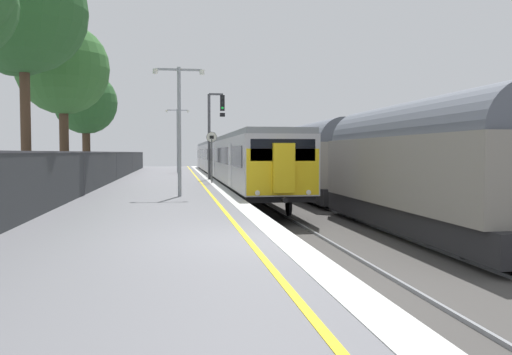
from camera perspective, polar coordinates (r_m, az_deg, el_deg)
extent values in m
cube|color=slate|center=(10.40, -12.86, -9.71)|extent=(6.40, 110.00, 1.00)
cube|color=silver|center=(10.50, 3.21, -6.71)|extent=(0.60, 110.00, 0.01)
cube|color=yellow|center=(10.37, -0.87, -6.83)|extent=(0.12, 110.00, 0.01)
cube|color=gray|center=(10.94, 8.34, -11.52)|extent=(0.07, 110.00, 0.08)
cube|color=gray|center=(11.43, 15.37, -10.96)|extent=(0.07, 110.00, 0.08)
cube|color=gray|center=(12.68, 26.17, -9.79)|extent=(0.07, 110.00, 0.08)
cube|color=#B7B7BC|center=(29.23, -1.17, 1.86)|extent=(2.80, 20.87, 2.30)
cube|color=black|center=(29.28, -1.17, -0.64)|extent=(2.64, 20.27, 0.25)
cube|color=gray|center=(29.24, -1.18, 4.35)|extent=(2.68, 20.87, 0.24)
cube|color=black|center=(29.07, -3.94, 2.44)|extent=(0.02, 19.27, 0.84)
cube|color=silver|center=(23.89, -2.89, 1.41)|extent=(0.03, 1.10, 1.90)
cube|color=silver|center=(34.28, -4.67, 1.82)|extent=(0.03, 1.10, 1.90)
cylinder|color=black|center=(21.48, -0.48, -3.20)|extent=(0.12, 0.84, 0.84)
cylinder|color=black|center=(21.75, 3.60, -3.13)|extent=(0.12, 0.84, 0.84)
cylinder|color=black|center=(37.00, -3.97, -0.70)|extent=(0.12, 0.84, 0.84)
cylinder|color=black|center=(37.16, -1.57, -0.68)|extent=(0.12, 0.84, 0.84)
cube|color=#B7B7BC|center=(50.59, -4.38, 2.24)|extent=(2.80, 20.87, 2.30)
cube|color=black|center=(50.61, -4.38, 0.79)|extent=(2.64, 20.27, 0.25)
cube|color=gray|center=(50.59, -4.39, 3.67)|extent=(2.68, 20.87, 0.24)
cube|color=black|center=(50.50, -5.98, 2.57)|extent=(0.02, 19.27, 0.84)
cube|color=silver|center=(45.29, -5.66, 2.04)|extent=(0.03, 1.10, 1.90)
cube|color=silver|center=(55.71, -6.24, 2.17)|extent=(0.03, 1.10, 1.90)
cylinder|color=black|center=(42.77, -4.61, -0.23)|extent=(0.12, 0.84, 0.84)
cylinder|color=black|center=(42.91, -2.54, -0.22)|extent=(0.12, 0.84, 0.84)
cylinder|color=black|center=(58.39, -5.72, 0.56)|extent=(0.12, 0.84, 0.84)
cylinder|color=black|center=(58.50, -4.20, 0.57)|extent=(0.12, 0.84, 0.84)
cube|color=yellow|center=(18.99, 2.96, 0.61)|extent=(2.70, 0.10, 1.70)
cube|color=black|center=(18.96, 2.97, 3.03)|extent=(2.40, 0.08, 0.80)
cube|color=yellow|center=(18.84, 3.05, 1.05)|extent=(0.80, 0.24, 1.80)
cylinder|color=white|center=(18.80, 0.15, -1.70)|extent=(0.18, 0.06, 0.18)
cylinder|color=white|center=(19.19, 5.77, -1.62)|extent=(0.18, 0.06, 0.18)
cylinder|color=black|center=(18.77, 3.13, -2.47)|extent=(0.20, 0.35, 0.20)
cube|color=black|center=(50.59, -4.39, 3.96)|extent=(0.60, 0.90, 0.20)
cube|color=#232326|center=(18.01, 17.20, -4.08)|extent=(2.30, 12.40, 0.79)
cube|color=gray|center=(17.90, 17.27, 0.69)|extent=(2.60, 11.60, 2.21)
cylinder|color=#515660|center=(17.90, 17.32, 4.22)|extent=(2.39, 11.20, 2.39)
cylinder|color=black|center=(14.00, 21.88, -6.61)|extent=(0.12, 0.84, 0.84)
cylinder|color=black|center=(21.59, 10.44, -3.22)|extent=(0.12, 0.84, 0.84)
cylinder|color=black|center=(22.15, 14.26, -3.10)|extent=(0.12, 0.84, 0.84)
cube|color=#232326|center=(30.39, 6.25, -1.23)|extent=(2.30, 12.40, 0.79)
cube|color=gray|center=(30.32, 6.27, 1.60)|extent=(2.60, 11.60, 2.21)
cylinder|color=#515660|center=(30.32, 6.28, 3.68)|extent=(2.39, 11.20, 2.39)
cylinder|color=black|center=(26.15, 6.98, -2.15)|extent=(0.12, 0.84, 0.84)
cylinder|color=black|center=(26.62, 10.22, -2.09)|extent=(0.12, 0.84, 0.84)
cylinder|color=black|center=(34.29, 3.17, -0.97)|extent=(0.12, 0.84, 0.84)
cylinder|color=black|center=(34.65, 5.70, -0.94)|extent=(0.12, 0.84, 0.84)
cube|color=#232326|center=(43.26, 1.72, -0.03)|extent=(2.30, 12.40, 0.79)
cube|color=gray|center=(43.21, 1.73, 1.96)|extent=(2.60, 11.60, 2.21)
cylinder|color=#515660|center=(43.21, 1.73, 3.42)|extent=(2.39, 11.20, 2.39)
cylinder|color=black|center=(38.99, 1.72, -0.52)|extent=(0.12, 0.84, 0.84)
cylinder|color=black|center=(39.31, 3.95, -0.49)|extent=(0.12, 0.84, 0.84)
cylinder|color=black|center=(47.27, -0.13, 0.06)|extent=(0.12, 0.84, 0.84)
cylinder|color=black|center=(47.53, 1.73, 0.07)|extent=(0.12, 0.84, 0.84)
cylinder|color=#47474C|center=(33.40, -5.15, 4.44)|extent=(0.18, 0.18, 5.43)
cube|color=#47474C|center=(33.62, -4.40, 9.08)|extent=(0.90, 0.12, 0.12)
cube|color=black|center=(33.60, -3.71, 8.14)|extent=(0.28, 0.20, 1.00)
cylinder|color=black|center=(33.51, -3.69, 8.70)|extent=(0.16, 0.04, 0.16)
cylinder|color=black|center=(33.48, -3.69, 8.16)|extent=(0.16, 0.04, 0.16)
cylinder|color=#19D83F|center=(33.45, -3.69, 7.61)|extent=(0.16, 0.04, 0.16)
cube|color=black|center=(33.54, -3.70, 6.86)|extent=(0.32, 0.16, 0.24)
cylinder|color=#59595B|center=(29.58, -4.87, 1.86)|extent=(0.08, 0.08, 2.54)
cylinder|color=black|center=(29.58, -4.88, 4.42)|extent=(0.59, 0.02, 0.59)
cylinder|color=silver|center=(29.57, -4.88, 4.42)|extent=(0.56, 0.02, 0.56)
cube|color=black|center=(29.56, -4.87, 4.42)|extent=(0.24, 0.01, 0.18)
cylinder|color=#93999E|center=(20.67, -8.40, 4.94)|extent=(0.14, 0.14, 5.06)
cube|color=#93999E|center=(20.92, -7.19, 11.61)|extent=(0.90, 0.08, 0.08)
cylinder|color=silver|center=(20.92, -5.93, 11.39)|extent=(0.20, 0.20, 0.18)
cube|color=#93999E|center=(20.91, -9.70, 11.59)|extent=(0.90, 0.08, 0.08)
cylinder|color=silver|center=(20.91, -10.96, 11.36)|extent=(0.20, 0.20, 0.18)
cylinder|color=#93999E|center=(44.68, -8.59, 3.98)|extent=(0.14, 0.14, 5.40)
cube|color=#93999E|center=(44.81, -8.03, 7.30)|extent=(0.90, 0.08, 0.08)
cylinder|color=silver|center=(44.82, -7.45, 7.20)|extent=(0.20, 0.20, 0.18)
cube|color=#93999E|center=(44.81, -9.19, 7.30)|extent=(0.90, 0.08, 0.08)
cylinder|color=silver|center=(44.81, -9.77, 7.19)|extent=(0.20, 0.20, 0.18)
cylinder|color=#38383D|center=(22.14, -18.36, 0.40)|extent=(0.07, 0.07, 1.74)
cylinder|color=#38383D|center=(33.72, -15.04, 1.21)|extent=(0.07, 0.07, 1.74)
cylinder|color=#38383D|center=(45.35, -13.43, 1.61)|extent=(0.07, 0.07, 1.74)
cylinder|color=#38383D|center=(57.00, -12.47, 1.84)|extent=(0.07, 0.07, 1.74)
cylinder|color=#473323|center=(30.52, -18.07, 2.70)|extent=(0.43, 0.43, 3.54)
sphere|color=#285628|center=(30.64, -18.15, 7.80)|extent=(3.46, 3.46, 3.46)
sphere|color=#285628|center=(30.51, -17.93, 7.01)|extent=(2.45, 2.45, 2.45)
cylinder|color=#473323|center=(24.25, -20.26, 3.56)|extent=(0.39, 0.39, 4.28)
sphere|color=#33662D|center=(24.52, -20.39, 11.13)|extent=(3.97, 3.97, 3.97)
sphere|color=#33662D|center=(24.63, -21.49, 9.91)|extent=(2.23, 2.23, 2.23)
cylinder|color=#473323|center=(19.18, -23.91, 5.30)|extent=(0.33, 0.33, 5.32)
sphere|color=#285628|center=(19.73, -24.14, 16.43)|extent=(4.20, 4.20, 4.20)
sphere|color=#285628|center=(20.15, -24.75, 14.59)|extent=(3.24, 3.24, 3.24)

